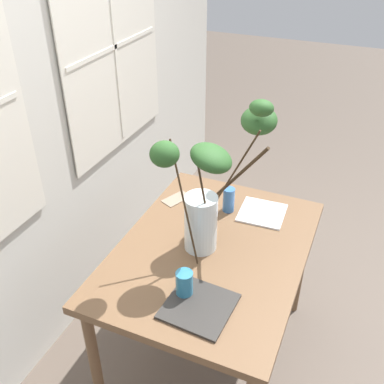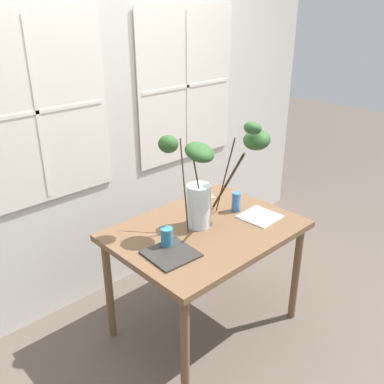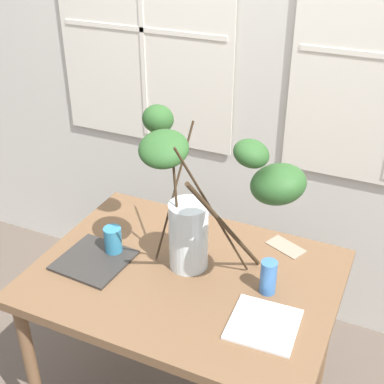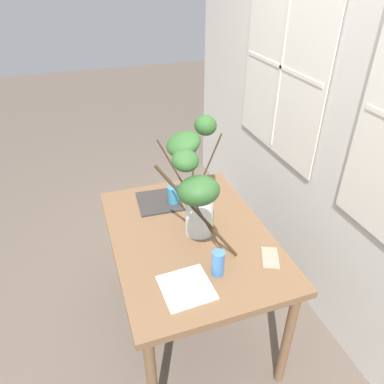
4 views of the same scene
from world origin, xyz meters
The scene contains 9 objects.
ground centered at (0.00, 0.00, 0.00)m, with size 14.00×14.00×0.00m, color brown.
back_wall_with_windows centered at (0.00, 0.91, 1.36)m, with size 4.14×0.14×2.72m.
dining_table centered at (0.00, 0.00, 0.70)m, with size 1.16×0.86×0.78m.
vase_with_branches centered at (0.05, 0.01, 1.11)m, with size 0.73×0.43×0.68m.
drinking_glass_blue_left centered at (-0.32, 0.00, 0.84)m, with size 0.07×0.07×0.12m, color teal.
drinking_glass_blue_right centered at (0.32, 0.03, 0.85)m, with size 0.06×0.06×0.13m, color #386BAD.
plate_square_left centered at (-0.36, -0.08, 0.79)m, with size 0.26×0.26×0.01m, color #2D2B28.
plate_square_right centered at (0.36, -0.14, 0.78)m, with size 0.23×0.23×0.01m, color white.
napkin_folded centered at (0.31, 0.33, 0.78)m, with size 0.16×0.08×0.00m, color gray.
Camera 2 is at (-1.69, -1.66, 2.10)m, focal length 39.99 mm.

